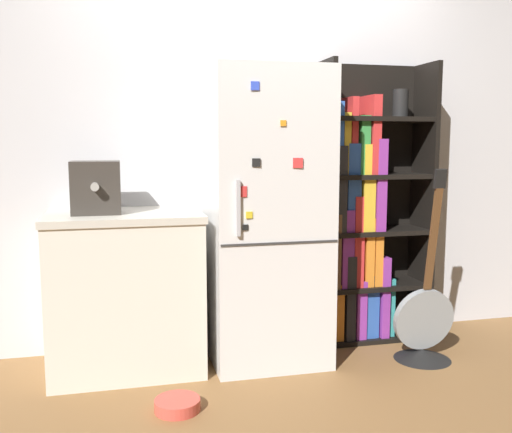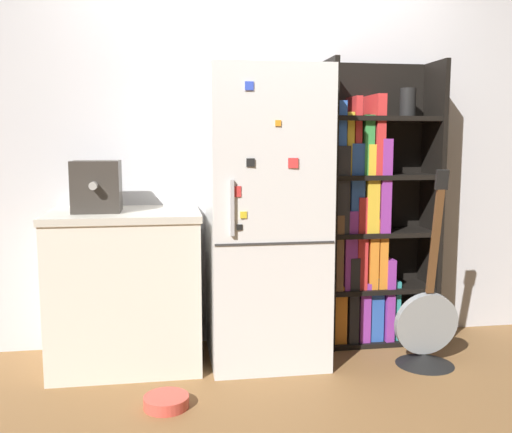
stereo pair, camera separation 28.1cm
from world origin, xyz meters
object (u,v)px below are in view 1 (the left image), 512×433
at_px(guitar, 423,332).
at_px(pet_bowl, 177,404).
at_px(refrigerator, 265,217).
at_px(espresso_machine, 96,187).
at_px(bookshelf, 361,218).

bearing_deg(guitar, pet_bowl, -168.21).
distance_m(refrigerator, espresso_machine, 0.99).
xyz_separation_m(refrigerator, espresso_machine, (-0.97, 0.01, 0.19)).
xyz_separation_m(espresso_machine, guitar, (1.89, -0.29, -0.89)).
bearing_deg(refrigerator, pet_bowl, -135.03).
relative_size(refrigerator, espresso_machine, 5.73).
xyz_separation_m(espresso_machine, pet_bowl, (0.37, -0.61, -1.03)).
distance_m(espresso_machine, guitar, 2.11).
bearing_deg(bookshelf, guitar, -65.16).
bearing_deg(pet_bowl, refrigerator, 44.97).
bearing_deg(bookshelf, refrigerator, -165.27).
bearing_deg(bookshelf, espresso_machine, -174.00).
height_order(espresso_machine, pet_bowl, espresso_machine).
relative_size(refrigerator, bookshelf, 0.95).
distance_m(espresso_machine, pet_bowl, 1.25).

